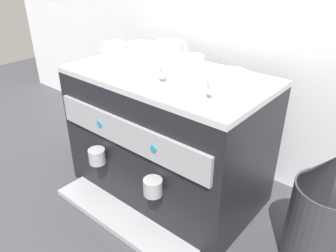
# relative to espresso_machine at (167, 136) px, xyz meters

# --- Properties ---
(ground_plane) EXTENTS (4.00, 4.00, 0.00)m
(ground_plane) POSITION_rel_espresso_machine_xyz_m (0.00, 0.00, -0.22)
(ground_plane) COLOR #38383D
(tiled_backsplash_wall) EXTENTS (2.80, 0.03, 1.17)m
(tiled_backsplash_wall) POSITION_rel_espresso_machine_xyz_m (0.00, 0.32, 0.36)
(tiled_backsplash_wall) COLOR silver
(tiled_backsplash_wall) RESTS_ON ground_plane
(espresso_machine) EXTENTS (0.65, 0.48, 0.45)m
(espresso_machine) POSITION_rel_espresso_machine_xyz_m (0.00, 0.00, 0.00)
(espresso_machine) COLOR black
(espresso_machine) RESTS_ON ground_plane
(ceramic_cup_0) EXTENTS (0.08, 0.08, 0.07)m
(ceramic_cup_0) POSITION_rel_espresso_machine_xyz_m (0.18, -0.05, 0.26)
(ceramic_cup_0) COLOR silver
(ceramic_cup_0) RESTS_ON espresso_machine
(ceramic_cup_1) EXTENTS (0.11, 0.08, 0.07)m
(ceramic_cup_1) POSITION_rel_espresso_machine_xyz_m (-0.01, -0.05, 0.26)
(ceramic_cup_1) COLOR silver
(ceramic_cup_1) RESTS_ON espresso_machine
(ceramic_cup_2) EXTENTS (0.11, 0.07, 0.07)m
(ceramic_cup_2) POSITION_rel_espresso_machine_xyz_m (0.08, 0.02, 0.26)
(ceramic_cup_2) COLOR silver
(ceramic_cup_2) RESTS_ON espresso_machine
(ceramic_cup_3) EXTENTS (0.08, 0.13, 0.08)m
(ceramic_cup_3) POSITION_rel_espresso_machine_xyz_m (-0.06, 0.09, 0.27)
(ceramic_cup_3) COLOR silver
(ceramic_cup_3) RESTS_ON espresso_machine
(ceramic_cup_4) EXTENTS (0.11, 0.08, 0.07)m
(ceramic_cup_4) POSITION_rel_espresso_machine_xyz_m (-0.22, -0.02, 0.26)
(ceramic_cup_4) COLOR silver
(ceramic_cup_4) RESTS_ON espresso_machine
(ceramic_bowl_0) EXTENTS (0.11, 0.11, 0.03)m
(ceramic_bowl_0) POSITION_rel_espresso_machine_xyz_m (-0.14, -0.09, 0.24)
(ceramic_bowl_0) COLOR white
(ceramic_bowl_0) RESTS_ON espresso_machine
(ceramic_bowl_1) EXTENTS (0.09, 0.09, 0.04)m
(ceramic_bowl_1) POSITION_rel_espresso_machine_xyz_m (0.20, 0.04, 0.25)
(ceramic_bowl_1) COLOR white
(ceramic_bowl_1) RESTS_ON espresso_machine
(ceramic_bowl_2) EXTENTS (0.11, 0.11, 0.04)m
(ceramic_bowl_2) POSITION_rel_espresso_machine_xyz_m (-0.21, 0.11, 0.25)
(ceramic_bowl_2) COLOR white
(ceramic_bowl_2) RESTS_ON espresso_machine
(coffee_grinder) EXTENTS (0.18, 0.18, 0.36)m
(coffee_grinder) POSITION_rel_espresso_machine_xyz_m (0.53, 0.02, -0.05)
(coffee_grinder) COLOR #333338
(coffee_grinder) RESTS_ON ground_plane
(milk_pitcher) EXTENTS (0.08, 0.08, 0.15)m
(milk_pitcher) POSITION_rel_espresso_machine_xyz_m (-0.50, 0.02, -0.15)
(milk_pitcher) COLOR #B7B7BC
(milk_pitcher) RESTS_ON ground_plane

